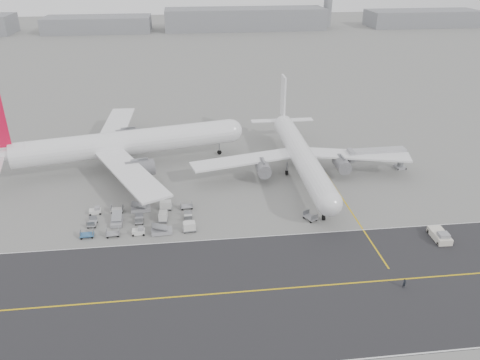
{
  "coord_description": "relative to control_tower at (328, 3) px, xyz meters",
  "views": [
    {
      "loc": [
        -3.73,
        -77.81,
        50.12
      ],
      "look_at": [
        6.95,
        12.0,
        5.47
      ],
      "focal_mm": 35.0,
      "sensor_mm": 36.0,
      "label": 1
    }
  ],
  "objects": [
    {
      "name": "gse_cluster",
      "position": [
        -114.39,
        -258.96,
        -16.25
      ],
      "size": [
        27.61,
        17.46,
        2.03
      ],
      "primitive_type": null,
      "rotation": [
        0.0,
        0.0,
        0.02
      ],
      "color": "gray",
      "rests_on": "ground"
    },
    {
      "name": "ground",
      "position": [
        -100.0,
        -265.0,
        -16.25
      ],
      "size": [
        700.0,
        700.0,
        0.0
      ],
      "primitive_type": "plane",
      "color": "gray",
      "rests_on": "ground"
    },
    {
      "name": "ground_crew_a",
      "position": [
        -69.61,
        -285.07,
        -15.42
      ],
      "size": [
        0.69,
        0.54,
        1.67
      ],
      "primitive_type": "imported",
      "rotation": [
        0.0,
        0.0,
        0.26
      ],
      "color": "black",
      "rests_on": "ground"
    },
    {
      "name": "pushback_tug",
      "position": [
        -56.63,
        -272.21,
        -15.4
      ],
      "size": [
        2.89,
        7.32,
        2.08
      ],
      "rotation": [
        0.0,
        0.0,
        -0.04
      ],
      "color": "silver",
      "rests_on": "ground"
    },
    {
      "name": "stray_dolly",
      "position": [
        -79.56,
        -262.12,
        -16.25
      ],
      "size": [
        2.84,
        3.31,
        1.74
      ],
      "primitive_type": null,
      "rotation": [
        0.0,
        0.0,
        0.47
      ],
      "color": "silver",
      "rests_on": "ground"
    },
    {
      "name": "horizon_buildings",
      "position": [
        -70.0,
        -5.0,
        -16.25
      ],
      "size": [
        520.0,
        28.0,
        28.0
      ],
      "primitive_type": null,
      "color": "gray",
      "rests_on": "ground"
    },
    {
      "name": "taxiway",
      "position": [
        -94.98,
        -282.98,
        -16.24
      ],
      "size": [
        220.0,
        59.0,
        0.03
      ],
      "color": "#2C2C2F",
      "rests_on": "ground"
    },
    {
      "name": "jet_bridge",
      "position": [
        -56.93,
        -240.22,
        -12.19
      ],
      "size": [
        15.46,
        3.24,
        5.83
      ],
      "rotation": [
        0.0,
        0.0,
        0.02
      ],
      "color": "gray",
      "rests_on": "ground"
    },
    {
      "name": "airliner_b",
      "position": [
        -76.7,
        -240.76,
        -10.8
      ],
      "size": [
        54.23,
        54.83,
        18.91
      ],
      "rotation": [
        0.0,
        0.0,
        -0.01
      ],
      "color": "white",
      "rests_on": "ground"
    },
    {
      "name": "control_tower",
      "position": [
        0.0,
        0.0,
        0.0
      ],
      "size": [
        7.0,
        7.0,
        31.25
      ],
      "color": "gray",
      "rests_on": "ground"
    },
    {
      "name": "airliner_a",
      "position": [
        -120.44,
        -230.82,
        -9.87
      ],
      "size": [
        63.6,
        62.29,
        22.2
      ],
      "rotation": [
        0.0,
        0.0,
        1.78
      ],
      "color": "white",
      "rests_on": "ground"
    }
  ]
}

